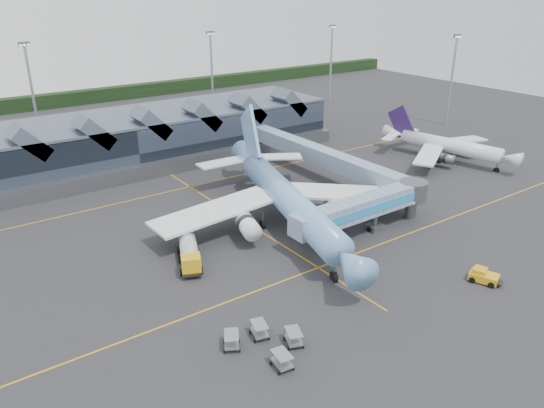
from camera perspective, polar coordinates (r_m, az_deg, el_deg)
ground at (r=74.81m, az=1.05°, el=-4.40°), size 260.00×260.00×0.00m
taxi_stripes at (r=82.25m, az=-3.09°, el=-1.79°), size 120.00×60.00×0.01m
tree_line_far at (r=171.22m, az=-21.74°, el=10.39°), size 260.00×4.00×4.00m
terminal at (r=110.50m, az=-15.97°, el=6.54°), size 90.00×22.25×12.52m
light_masts at (r=132.88m, az=-7.96°, el=13.20°), size 132.40×42.56×22.45m
main_airliner at (r=79.25m, az=1.39°, el=0.79°), size 39.80×46.77×15.31m
regional_jet at (r=115.17m, az=18.16°, el=6.07°), size 26.68×29.52×10.17m
jet_bridge at (r=78.15m, az=10.64°, el=-0.15°), size 25.46×4.39×6.04m
fuel_truck at (r=70.29m, az=-8.94°, el=-4.94°), size 5.65×9.42×3.22m
pushback_tug at (r=70.74m, az=21.81°, el=-7.21°), size 3.35×4.17×1.68m
baggage_carts at (r=54.92m, az=-0.59°, el=-14.53°), size 7.76×7.94×1.59m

